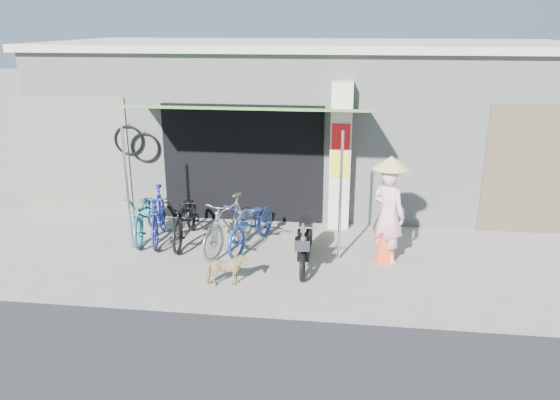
# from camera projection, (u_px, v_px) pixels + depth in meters

# --- Properties ---
(ground) EXTENTS (80.00, 80.00, 0.00)m
(ground) POSITION_uv_depth(u_px,v_px,m) (284.00, 274.00, 9.31)
(ground) COLOR gray
(ground) RESTS_ON ground
(bicycle_shop) EXTENTS (12.30, 5.30, 3.66)m
(bicycle_shop) POSITION_uv_depth(u_px,v_px,m) (309.00, 118.00, 13.54)
(bicycle_shop) COLOR #969B93
(bicycle_shop) RESTS_ON ground
(shop_pillar) EXTENTS (0.42, 0.44, 3.00)m
(shop_pillar) POSITION_uv_depth(u_px,v_px,m) (340.00, 157.00, 11.04)
(shop_pillar) COLOR beige
(shop_pillar) RESTS_ON ground
(awning) EXTENTS (4.60, 1.88, 2.72)m
(awning) POSITION_uv_depth(u_px,v_px,m) (247.00, 111.00, 10.17)
(awning) COLOR #35622C
(awning) RESTS_ON ground
(neighbour_right) EXTENTS (2.60, 0.06, 2.60)m
(neighbour_right) POSITION_uv_depth(u_px,v_px,m) (552.00, 171.00, 10.74)
(neighbour_right) COLOR brown
(neighbour_right) RESTS_ON ground
(neighbour_left) EXTENTS (2.60, 0.06, 2.60)m
(neighbour_left) POSITION_uv_depth(u_px,v_px,m) (72.00, 156.00, 11.95)
(neighbour_left) COLOR #6B665B
(neighbour_left) RESTS_ON ground
(bike_teal) EXTENTS (0.92, 1.91, 0.96)m
(bike_teal) POSITION_uv_depth(u_px,v_px,m) (145.00, 214.00, 10.77)
(bike_teal) COLOR #186D6D
(bike_teal) RESTS_ON ground
(bike_blue) EXTENTS (0.84, 1.80, 1.05)m
(bike_blue) POSITION_uv_depth(u_px,v_px,m) (158.00, 215.00, 10.60)
(bike_blue) COLOR navy
(bike_blue) RESTS_ON ground
(bike_black) EXTENTS (0.79, 1.90, 0.98)m
(bike_black) POSITION_uv_depth(u_px,v_px,m) (185.00, 218.00, 10.57)
(bike_black) COLOR black
(bike_black) RESTS_ON ground
(bike_silver) EXTENTS (1.06, 1.85, 1.07)m
(bike_silver) POSITION_uv_depth(u_px,v_px,m) (229.00, 224.00, 10.09)
(bike_silver) COLOR #A0A0A4
(bike_silver) RESTS_ON ground
(bike_navy) EXTENTS (1.12, 1.93, 0.96)m
(bike_navy) POSITION_uv_depth(u_px,v_px,m) (252.00, 224.00, 10.28)
(bike_navy) COLOR navy
(bike_navy) RESTS_ON ground
(street_dog) EXTENTS (0.73, 0.48, 0.57)m
(street_dog) POSITION_uv_depth(u_px,v_px,m) (226.00, 270.00, 8.79)
(street_dog) COLOR #9C7952
(street_dog) RESTS_ON ground
(moped) EXTENTS (0.48, 1.68, 0.95)m
(moped) POSITION_uv_depth(u_px,v_px,m) (305.00, 242.00, 9.54)
(moped) COLOR black
(moped) RESTS_ON ground
(nun) EXTENTS (0.76, 0.72, 1.93)m
(nun) POSITION_uv_depth(u_px,v_px,m) (388.00, 211.00, 9.54)
(nun) COLOR pink
(nun) RESTS_ON ground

